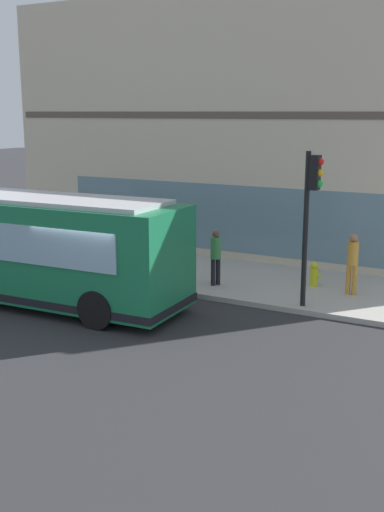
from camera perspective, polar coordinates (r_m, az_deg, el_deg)
name	(u,v)px	position (r m, az deg, el deg)	size (l,w,h in m)	color
ground	(101,315)	(17.30, -8.18, -5.26)	(120.00, 120.00, 0.00)	#2D2D30
sidewalk_curb	(189,273)	(21.24, -0.23, -1.50)	(4.63, 40.00, 0.15)	#B2ADA3
building_corner	(265,127)	(26.31, 6.60, 11.43)	(8.09, 18.43, 9.48)	beige
city_bus_nearside	(19,247)	(18.80, -15.23, 0.77)	(2.97, 10.14, 3.07)	#197247
traffic_light_near_corner	(311,200)	(17.04, 10.63, 4.95)	(0.32, 0.49, 4.19)	black
fire_hydrant	(314,274)	(19.65, 10.90, -1.61)	(0.35, 0.35, 0.74)	gold
pedestrian_walking_along_curb	(352,259)	(18.79, 14.20, -0.31)	(0.32, 0.32, 1.80)	gold
pedestrian_near_building_entrance	(216,253)	(19.25, 2.14, 0.23)	(0.32, 0.32, 1.71)	black
pedestrian_by_light_pole	(114,243)	(20.73, -7.02, 1.13)	(0.32, 0.32, 1.76)	#3359A5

